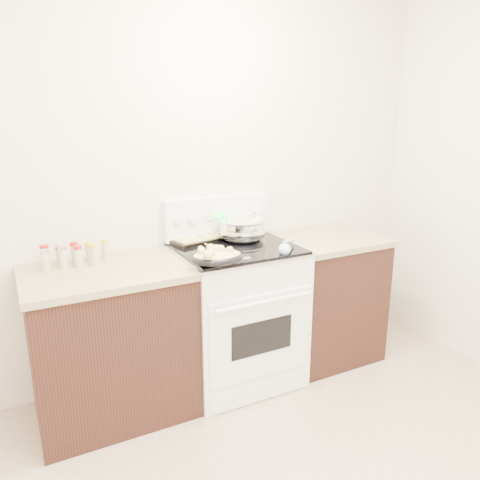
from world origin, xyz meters
TOP-DOWN VIEW (x-y plane):
  - room_shell at (0.00, 0.00)m, footprint 4.10×3.60m
  - counter_left at (-0.48, 1.43)m, footprint 0.93×0.67m
  - counter_right at (1.08, 1.43)m, footprint 0.73×0.67m
  - kitchen_range at (0.35, 1.42)m, footprint 0.78×0.73m
  - mixing_bowl at (0.46, 1.54)m, footprint 0.41×0.41m
  - roasting_pan at (0.09, 1.15)m, footprint 0.34×0.26m
  - baking_sheet at (0.19, 1.70)m, footprint 0.47×0.37m
  - wooden_spoon at (0.19, 1.35)m, footprint 0.04×0.25m
  - blue_ladle at (0.55, 1.16)m, footprint 0.21×0.20m
  - spice_jars at (-0.64, 1.59)m, footprint 0.39×0.15m

SIDE VIEW (x-z plane):
  - counter_left at x=-0.48m, z-range 0.00..0.92m
  - counter_right at x=1.08m, z-range 0.00..0.92m
  - kitchen_range at x=0.35m, z-range -0.12..1.10m
  - wooden_spoon at x=0.19m, z-range 0.93..0.98m
  - baking_sheet at x=0.19m, z-range 0.93..0.99m
  - blue_ladle at x=0.55m, z-range 0.93..1.02m
  - spice_jars at x=-0.64m, z-range 0.92..1.05m
  - roasting_pan at x=0.09m, z-range 0.94..1.05m
  - mixing_bowl at x=0.46m, z-range 0.92..1.11m
  - room_shell at x=0.00m, z-range 0.33..3.08m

